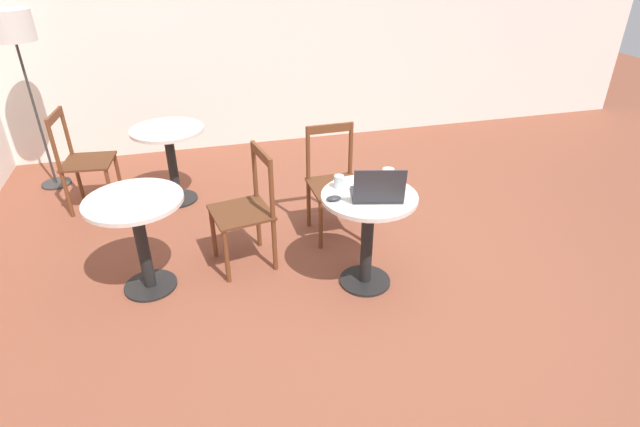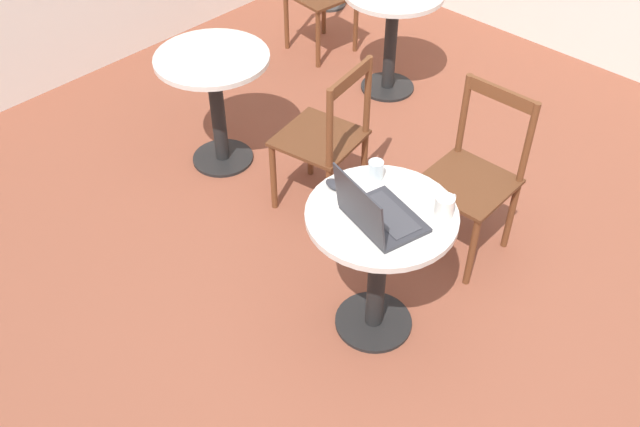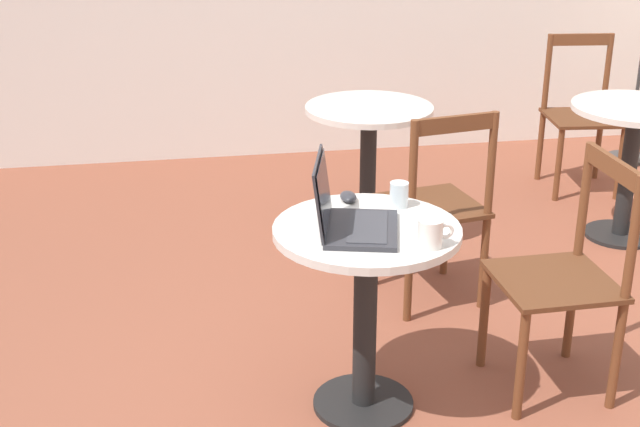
{
  "view_description": "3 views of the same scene",
  "coord_description": "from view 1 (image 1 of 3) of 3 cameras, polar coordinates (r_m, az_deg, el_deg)",
  "views": [
    {
      "loc": [
        -2.67,
        1.24,
        2.29
      ],
      "look_at": [
        0.14,
        0.48,
        0.65
      ],
      "focal_mm": 28.0,
      "sensor_mm": 36.0,
      "label": 1
    },
    {
      "loc": [
        -1.67,
        -1.23,
        2.76
      ],
      "look_at": [
        0.01,
        0.36,
        0.68
      ],
      "focal_mm": 40.0,
      "sensor_mm": 36.0,
      "label": 2
    },
    {
      "loc": [
        -0.5,
        -2.65,
        1.95
      ],
      "look_at": [
        0.03,
        0.37,
        0.7
      ],
      "focal_mm": 50.0,
      "sensor_mm": 36.0,
      "label": 3
    }
  ],
  "objects": [
    {
      "name": "laptop",
      "position": [
        3.33,
        6.56,
        2.46
      ],
      "size": [
        0.35,
        0.39,
        0.26
      ],
      "color": "#2D2D33",
      "rests_on": "cafe_table_near"
    },
    {
      "name": "wall_side",
      "position": [
        6.1,
        -3.43,
        20.56
      ],
      "size": [
        0.06,
        9.4,
        2.7
      ],
      "color": "white",
      "rests_on": "ground_plane"
    },
    {
      "name": "floor_lamp",
      "position": [
        5.48,
        -31.62,
        16.99
      ],
      "size": [
        0.37,
        0.37,
        1.7
      ],
      "color": "#333333",
      "rests_on": "ground_plane"
    },
    {
      "name": "ground_plane",
      "position": [
        3.73,
        7.84,
        -8.76
      ],
      "size": [
        16.0,
        16.0,
        0.0
      ],
      "primitive_type": "plane",
      "color": "brown"
    },
    {
      "name": "chair_near_right",
      "position": [
        4.17,
        1.65,
        3.48
      ],
      "size": [
        0.43,
        0.43,
        0.93
      ],
      "color": "brown",
      "rests_on": "ground_plane"
    },
    {
      "name": "mouse",
      "position": [
        3.31,
        1.57,
        1.75
      ],
      "size": [
        0.06,
        0.1,
        0.03
      ],
      "color": "#2D2D33",
      "rests_on": "cafe_table_near"
    },
    {
      "name": "cafe_table_near",
      "position": [
        3.5,
        5.52,
        -0.74
      ],
      "size": [
        0.66,
        0.66,
        0.73
      ],
      "color": "black",
      "rests_on": "ground_plane"
    },
    {
      "name": "drinking_glass",
      "position": [
        3.47,
        2.17,
        3.65
      ],
      "size": [
        0.07,
        0.07,
        0.09
      ],
      "color": "silver",
      "rests_on": "cafe_table_near"
    },
    {
      "name": "chair_mid_back",
      "position": [
        5.08,
        -25.46,
        5.41
      ],
      "size": [
        0.47,
        0.47,
        0.93
      ],
      "color": "brown",
      "rests_on": "ground_plane"
    },
    {
      "name": "chair_far_front",
      "position": [
        3.8,
        -8.38,
        0.35
      ],
      "size": [
        0.49,
        0.49,
        0.93
      ],
      "color": "brown",
      "rests_on": "ground_plane"
    },
    {
      "name": "cafe_table_mid",
      "position": [
        4.87,
        -16.78,
        7.1
      ],
      "size": [
        0.66,
        0.66,
        0.73
      ],
      "color": "black",
      "rests_on": "ground_plane"
    },
    {
      "name": "mug",
      "position": [
        3.59,
        7.77,
        4.39
      ],
      "size": [
        0.12,
        0.08,
        0.1
      ],
      "color": "silver",
      "rests_on": "cafe_table_near"
    },
    {
      "name": "cafe_table_far",
      "position": [
        3.66,
        -20.07,
        -1.16
      ],
      "size": [
        0.66,
        0.66,
        0.73
      ],
      "color": "black",
      "rests_on": "ground_plane"
    }
  ]
}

